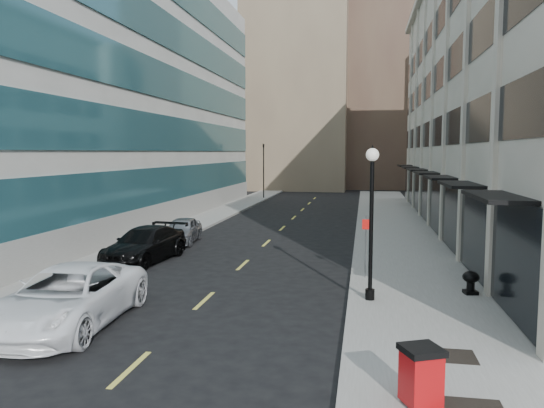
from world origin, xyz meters
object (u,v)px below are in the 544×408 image
(sign_post, at_px, (366,238))
(urn_planter, at_px, (471,280))
(car_white_van, at_px, (68,297))
(car_silver_sedan, at_px, (182,230))
(lamppost, at_px, (371,210))
(car_black_pickup, at_px, (145,245))
(trash_bin, at_px, (421,374))
(traffic_signal, at_px, (264,147))

(sign_post, relative_size, urn_planter, 3.07)
(car_white_van, xyz_separation_m, urn_planter, (12.51, 5.34, -0.24))
(sign_post, bearing_deg, urn_planter, -29.76)
(car_silver_sedan, distance_m, lamppost, 15.22)
(car_black_pickup, relative_size, sign_post, 2.21)
(sign_post, bearing_deg, lamppost, -89.57)
(trash_bin, xyz_separation_m, urn_planter, (2.64, 8.97, -0.15))
(car_silver_sedan, bearing_deg, urn_planter, -39.29)
(sign_post, bearing_deg, car_black_pickup, 166.23)
(car_black_pickup, xyz_separation_m, sign_post, (10.39, -2.09, 0.96))
(car_black_pickup, height_order, car_silver_sedan, car_black_pickup)
(car_white_van, bearing_deg, car_silver_sedan, 93.45)
(traffic_signal, distance_m, car_black_pickup, 34.36)
(car_black_pickup, bearing_deg, urn_planter, -9.14)
(car_black_pickup, distance_m, car_silver_sedan, 5.30)
(trash_bin, bearing_deg, lamppost, 72.55)
(car_silver_sedan, xyz_separation_m, urn_planter, (14.11, -9.32, -0.08))
(car_silver_sedan, bearing_deg, traffic_signal, 85.55)
(car_black_pickup, xyz_separation_m, urn_planter, (14.11, -4.02, -0.16))
(car_white_van, xyz_separation_m, sign_post, (8.79, 7.27, 0.89))
(lamppost, relative_size, sign_post, 2.10)
(car_silver_sedan, height_order, urn_planter, car_silver_sedan)
(car_black_pickup, height_order, sign_post, sign_post)
(urn_planter, bearing_deg, trash_bin, -106.37)
(car_silver_sedan, bearing_deg, trash_bin, -63.75)
(car_white_van, relative_size, trash_bin, 5.26)
(trash_bin, height_order, sign_post, sign_post)
(traffic_signal, bearing_deg, sign_post, -72.93)
(traffic_signal, height_order, car_silver_sedan, traffic_signal)
(car_silver_sedan, distance_m, urn_planter, 16.91)
(car_white_van, bearing_deg, trash_bin, -23.00)
(car_silver_sedan, relative_size, trash_bin, 3.53)
(car_black_pickup, xyz_separation_m, trash_bin, (11.47, -13.00, -0.01))
(trash_bin, relative_size, urn_planter, 1.47)
(lamppost, height_order, sign_post, lamppost)
(traffic_signal, relative_size, urn_planter, 8.45)
(traffic_signal, relative_size, car_white_van, 1.09)
(car_silver_sedan, relative_size, lamppost, 0.81)
(trash_bin, bearing_deg, car_white_van, 135.38)
(urn_planter, bearing_deg, car_black_pickup, 164.09)
(sign_post, bearing_deg, car_silver_sedan, 142.19)
(traffic_signal, bearing_deg, car_white_van, -86.96)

